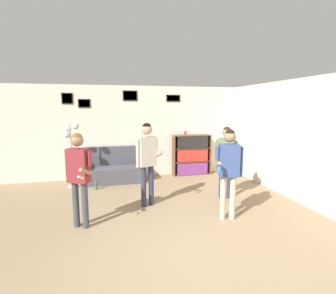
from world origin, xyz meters
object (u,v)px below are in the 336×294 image
at_px(floor_lamp, 71,140).
at_px(person_player_foreground_center, 147,155).
at_px(person_spectator_near_bookshelf, 226,155).
at_px(drinking_cup, 185,133).
at_px(couch, 114,170).
at_px(bottle_on_floor, 96,185).
at_px(person_watcher_holding_cup, 229,165).
at_px(bookshelf, 192,155).
at_px(person_player_foreground_left, 79,170).

distance_m(floor_lamp, person_player_foreground_center, 2.46).
relative_size(person_spectator_near_bookshelf, drinking_cup, 13.86).
xyz_separation_m(couch, bottle_on_floor, (-0.47, -0.69, -0.19)).
xyz_separation_m(floor_lamp, bottle_on_floor, (0.59, -0.37, -1.15)).
bearing_deg(person_watcher_holding_cup, person_spectator_near_bookshelf, 66.36).
bearing_deg(person_spectator_near_bookshelf, person_watcher_holding_cup, -113.64).
bearing_deg(drinking_cup, person_player_foreground_center, -123.99).
bearing_deg(bookshelf, person_watcher_holding_cup, -96.87).
height_order(person_watcher_holding_cup, person_spectator_near_bookshelf, person_watcher_holding_cup).
relative_size(couch, person_spectator_near_bookshelf, 0.98).
relative_size(couch, drinking_cup, 13.55).
bearing_deg(bottle_on_floor, couch, 55.66).
height_order(bookshelf, drinking_cup, drinking_cup).
bearing_deg(person_watcher_holding_cup, drinking_cup, 86.75).
xyz_separation_m(bookshelf, floor_lamp, (-3.45, -0.51, 0.64)).
bearing_deg(person_watcher_holding_cup, bookshelf, 83.13).
relative_size(person_player_foreground_center, drinking_cup, 14.80).
bearing_deg(bottle_on_floor, person_player_foreground_center, -51.32).
height_order(bookshelf, person_player_foreground_left, person_player_foreground_left).
bearing_deg(floor_lamp, person_spectator_near_bookshelf, -25.55).
bearing_deg(bookshelf, couch, -175.44).
height_order(couch, floor_lamp, floor_lamp).
distance_m(person_player_foreground_left, drinking_cup, 4.14).
relative_size(person_watcher_holding_cup, person_spectator_near_bookshelf, 1.02).
bearing_deg(person_player_foreground_center, person_watcher_holding_cup, -37.57).
relative_size(couch, floor_lamp, 0.96).
height_order(couch, drinking_cup, drinking_cup).
bearing_deg(drinking_cup, floor_lamp, -171.09).
bearing_deg(floor_lamp, bottle_on_floor, -32.16).
bearing_deg(bookshelf, person_player_foreground_center, -127.49).
bearing_deg(person_watcher_holding_cup, person_player_foreground_center, 142.43).
xyz_separation_m(person_player_foreground_center, drinking_cup, (1.53, 2.27, 0.20)).
xyz_separation_m(person_player_foreground_center, person_spectator_near_bookshelf, (1.83, 0.07, -0.08)).
bearing_deg(bookshelf, floor_lamp, -171.64).
height_order(bookshelf, floor_lamp, floor_lamp).
relative_size(person_spectator_near_bookshelf, bottle_on_floor, 5.69).
relative_size(couch, person_watcher_holding_cup, 0.95).
height_order(bookshelf, person_spectator_near_bookshelf, person_spectator_near_bookshelf).
distance_m(person_player_foreground_center, person_spectator_near_bookshelf, 1.83).
distance_m(floor_lamp, person_player_foreground_left, 2.55).
relative_size(floor_lamp, drinking_cup, 14.06).
xyz_separation_m(couch, person_player_foreground_left, (-0.65, -2.82, 0.71)).
bearing_deg(couch, bookshelf, 4.56).
distance_m(person_watcher_holding_cup, drinking_cup, 3.32).
relative_size(couch, bottle_on_floor, 5.56).
distance_m(bottle_on_floor, drinking_cup, 3.03).
relative_size(couch, bookshelf, 1.31).
bearing_deg(bottle_on_floor, bookshelf, 17.13).
height_order(bookshelf, person_player_foreground_center, person_player_foreground_center).
height_order(person_watcher_holding_cup, drinking_cup, person_watcher_holding_cup).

